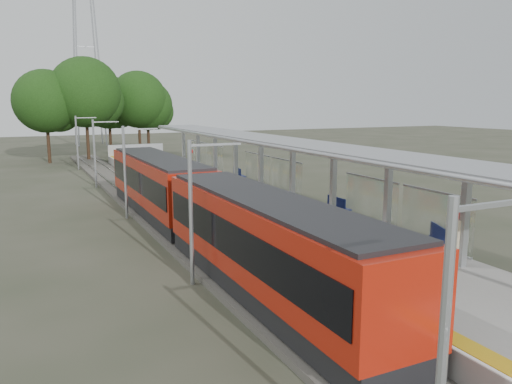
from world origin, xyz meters
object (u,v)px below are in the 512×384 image
Objects in this scene: bench_near at (441,238)px; info_pillar_far at (191,163)px; bench_mid at (338,206)px; train at (199,205)px; info_pillar_near at (457,242)px; bench_far at (238,174)px; litter_bin at (236,185)px.

info_pillar_far is at bearing 117.81° from bench_near.
bench_mid is (0.00, 6.83, -0.02)m from bench_near.
bench_mid is at bearing -7.58° from train.
info_pillar_far reaches higher than bench_near.
info_pillar_near is at bearing -54.71° from train.
info_pillar_far is at bearing 95.08° from bench_mid.
train reaches higher than info_pillar_near.
train reaches higher than bench_near.
bench_far is 0.80× the size of info_pillar_far.
bench_far is 0.80× the size of info_pillar_near.
bench_far is at bearing 95.35° from info_pillar_near.
litter_bin is at bearing 120.91° from bench_near.
info_pillar_far is at bearing 112.15° from bench_far.
litter_bin is at bearing 101.61° from info_pillar_near.
info_pillar_near is 2.14× the size of litter_bin.
bench_near reaches higher than litter_bin.
bench_mid is 0.77× the size of info_pillar_far.
bench_near is 1.52m from info_pillar_near.
info_pillar_near reaches higher than bench_mid.
bench_near is at bearing -70.47° from info_pillar_far.
bench_near is 24.94m from info_pillar_far.
litter_bin is (-1.95, 15.38, -0.10)m from bench_near.
litter_bin is (5.15, 7.60, -0.59)m from train.
info_pillar_near is (-0.65, -1.35, 0.29)m from bench_near.
bench_far is at bearing -56.57° from info_pillar_far.
bench_near is 1.76× the size of litter_bin.
train is 7.19m from bench_mid.
bench_near is 1.03× the size of bench_far.
bench_near is (7.11, -7.78, -0.49)m from train.
bench_near is 19.36m from bench_far.
train is 14.07× the size of info_pillar_near.
bench_near is at bearing -47.58° from train.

